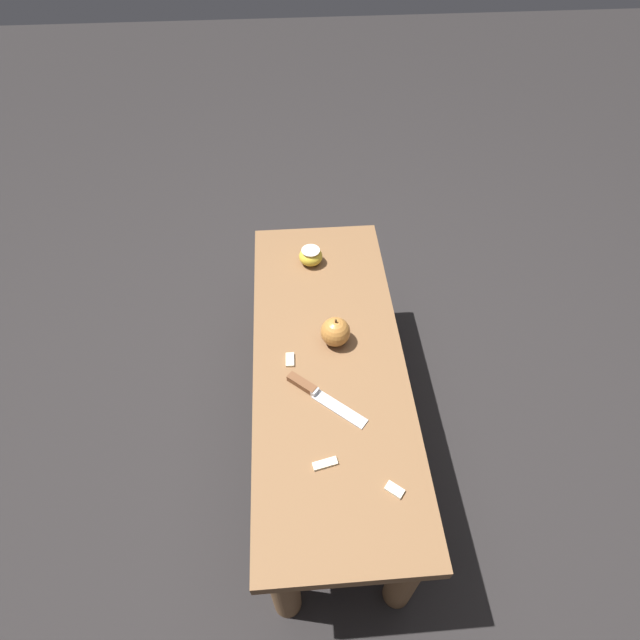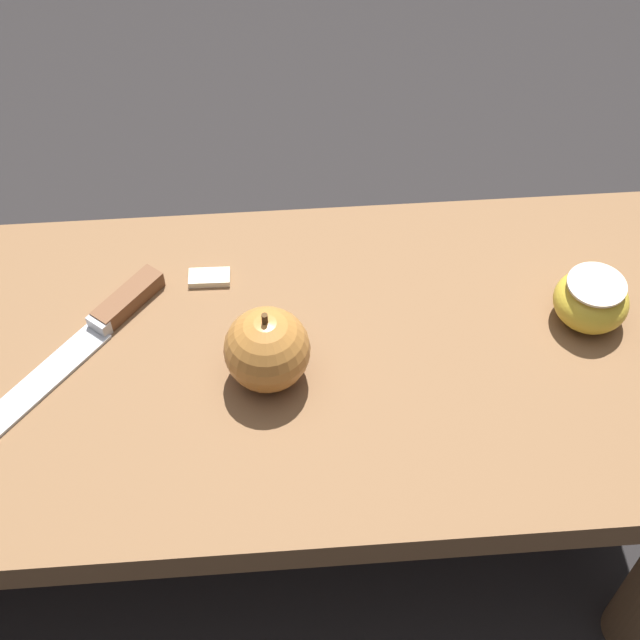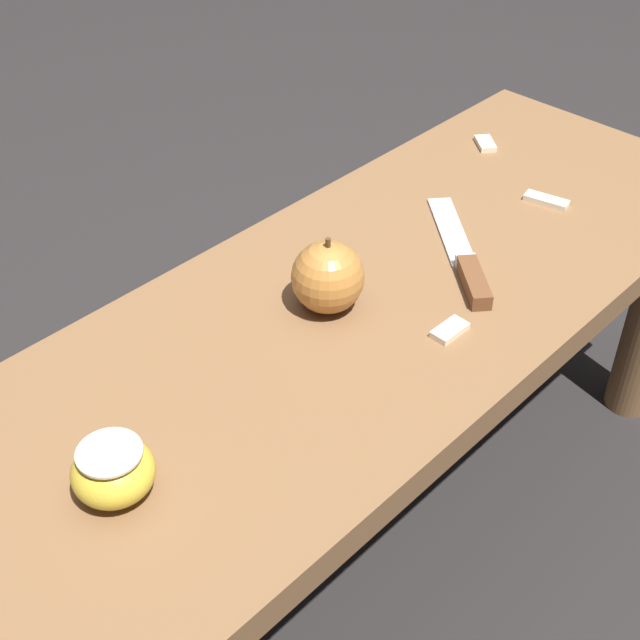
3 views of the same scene
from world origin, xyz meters
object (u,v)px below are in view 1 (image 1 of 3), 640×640
apple_whole (335,332)px  apple_cut (311,256)px  wooden_bench (328,377)px  knife (314,392)px

apple_whole → apple_cut: apple_whole is taller
wooden_bench → apple_whole: size_ratio=12.03×
wooden_bench → knife: 0.16m
wooden_bench → knife: size_ratio=5.61×
apple_whole → knife: bearing=157.1°
knife → apple_cut: size_ratio=2.64×
wooden_bench → apple_whole: 0.15m
wooden_bench → apple_whole: bearing=-21.3°
wooden_bench → knife: bearing=156.3°
wooden_bench → apple_whole: apple_whole is taller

